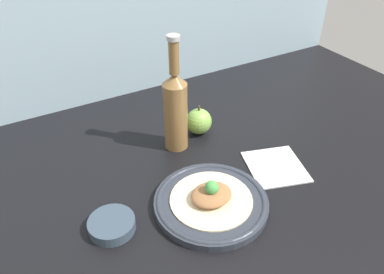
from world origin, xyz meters
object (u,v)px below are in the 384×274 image
(plate, at_px, (211,202))
(apple, at_px, (199,121))
(dipping_bowl, at_px, (112,225))
(cider_bottle, at_px, (175,108))
(plated_food, at_px, (211,196))

(plate, bearing_deg, apple, 65.02)
(apple, distance_m, dipping_bowl, 0.43)
(cider_bottle, height_order, apple, cider_bottle)
(plate, distance_m, plated_food, 0.02)
(plated_food, xyz_separation_m, dipping_bowl, (-0.23, 0.05, -0.02))
(plate, relative_size, cider_bottle, 0.82)
(plated_food, relative_size, apple, 2.10)
(plate, bearing_deg, dipping_bowl, 168.12)
(apple, relative_size, dipping_bowl, 0.89)
(plate, xyz_separation_m, apple, (0.13, 0.28, 0.03))
(cider_bottle, bearing_deg, dipping_bowl, -142.55)
(apple, bearing_deg, plated_food, -114.98)
(plated_food, bearing_deg, cider_bottle, 81.05)
(cider_bottle, relative_size, dipping_bowl, 3.15)
(plated_food, relative_size, dipping_bowl, 1.87)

